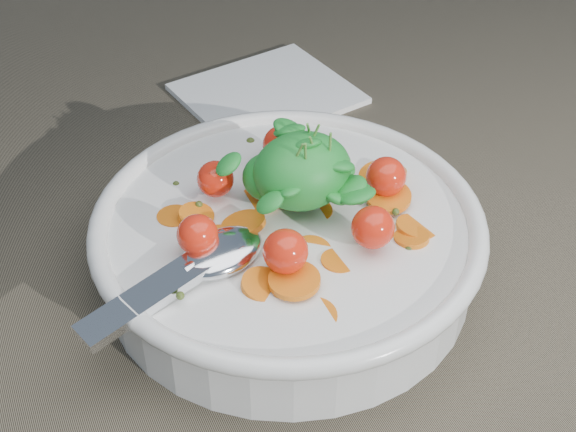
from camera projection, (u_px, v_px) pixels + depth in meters
name	position (u px, v px, depth m)	size (l,w,h in m)	color
ground	(325.00, 281.00, 0.60)	(6.00, 6.00, 0.00)	#6B614C
bowl	(288.00, 240.00, 0.58)	(0.31, 0.28, 0.12)	white
napkin	(267.00, 94.00, 0.80)	(0.16, 0.14, 0.01)	white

